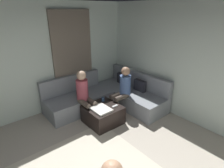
% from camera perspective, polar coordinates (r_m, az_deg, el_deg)
% --- Properties ---
extents(wall_back, '(6.00, 0.12, 2.70)m').
position_cam_1_polar(wall_back, '(4.30, 28.58, 4.08)').
color(wall_back, silver).
rests_on(wall_back, ground_plane).
extents(wall_left, '(0.12, 6.00, 2.70)m').
position_cam_1_polar(wall_left, '(4.63, -26.97, 5.54)').
color(wall_left, silver).
rests_on(wall_left, ground_plane).
extents(curtain_panel, '(0.06, 1.10, 2.50)m').
position_cam_1_polar(curtain_panel, '(5.00, -11.99, 7.39)').
color(curtain_panel, '#726659').
rests_on(curtain_panel, ground_plane).
extents(sectional_couch, '(2.10, 2.55, 0.87)m').
position_cam_1_polar(sectional_couch, '(5.03, -1.13, -3.82)').
color(sectional_couch, gray).
rests_on(sectional_couch, ground_plane).
extents(ottoman, '(0.76, 0.76, 0.42)m').
position_cam_1_polar(ottoman, '(4.34, -2.90, -9.47)').
color(ottoman, black).
rests_on(ottoman, ground_plane).
extents(folded_blanket, '(0.44, 0.36, 0.04)m').
position_cam_1_polar(folded_blanket, '(4.10, -3.46, -7.87)').
color(folded_blanket, white).
rests_on(folded_blanket, ottoman).
extents(coffee_mug, '(0.08, 0.08, 0.10)m').
position_cam_1_polar(coffee_mug, '(4.47, -2.83, -4.73)').
color(coffee_mug, '#334C72').
rests_on(coffee_mug, ottoman).
extents(game_remote, '(0.05, 0.15, 0.02)m').
position_cam_1_polar(game_remote, '(4.23, 0.92, -6.90)').
color(game_remote, white).
rests_on(game_remote, ottoman).
extents(person_on_couch_back, '(0.30, 0.60, 1.20)m').
position_cam_1_polar(person_on_couch_back, '(4.57, 3.23, -1.45)').
color(person_on_couch_back, brown).
rests_on(person_on_couch_back, ground_plane).
extents(person_on_couch_side, '(0.60, 0.30, 1.20)m').
position_cam_1_polar(person_on_couch_side, '(4.33, -8.54, -3.07)').
color(person_on_couch_side, brown).
rests_on(person_on_couch_side, ground_plane).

